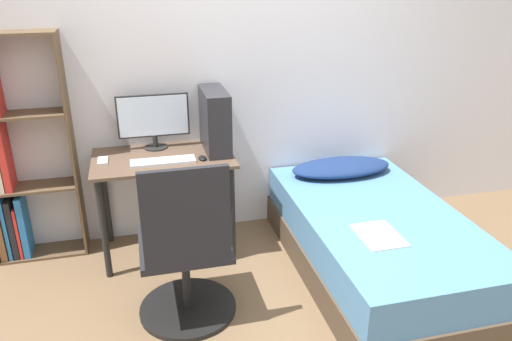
% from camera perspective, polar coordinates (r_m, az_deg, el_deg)
% --- Properties ---
extents(ground_plane, '(14.00, 14.00, 0.00)m').
position_cam_1_polar(ground_plane, '(3.08, 2.56, -17.49)').
color(ground_plane, brown).
extents(wall_back, '(8.00, 0.05, 2.50)m').
position_cam_1_polar(wall_back, '(3.74, -3.06, 11.28)').
color(wall_back, silver).
rests_on(wall_back, ground_plane).
extents(desk, '(0.96, 0.59, 0.75)m').
position_cam_1_polar(desk, '(3.56, -10.44, -0.34)').
color(desk, brown).
rests_on(desk, ground_plane).
extents(bookshelf, '(0.62, 0.23, 1.59)m').
position_cam_1_polar(bookshelf, '(3.77, -26.43, 1.42)').
color(bookshelf, brown).
rests_on(bookshelf, ground_plane).
extents(office_chair, '(0.59, 0.59, 1.04)m').
position_cam_1_polar(office_chair, '(2.95, -7.99, -10.24)').
color(office_chair, black).
rests_on(office_chair, ground_plane).
extents(bed, '(1.04, 1.83, 0.46)m').
position_cam_1_polar(bed, '(3.53, 13.61, -7.95)').
color(bed, '#4C3D2D').
rests_on(bed, ground_plane).
extents(pillow, '(0.79, 0.36, 0.11)m').
position_cam_1_polar(pillow, '(3.93, 9.71, 0.36)').
color(pillow, navy).
rests_on(pillow, bed).
extents(magazine, '(0.24, 0.32, 0.01)m').
position_cam_1_polar(magazine, '(3.12, 13.88, -7.22)').
color(magazine, silver).
rests_on(magazine, bed).
extents(monitor, '(0.50, 0.17, 0.39)m').
position_cam_1_polar(monitor, '(3.62, -11.64, 5.83)').
color(monitor, black).
rests_on(monitor, desk).
extents(keyboard, '(0.43, 0.13, 0.02)m').
position_cam_1_polar(keyboard, '(3.40, -10.57, 1.02)').
color(keyboard, silver).
rests_on(keyboard, desk).
extents(pc_tower, '(0.16, 0.44, 0.43)m').
position_cam_1_polar(pc_tower, '(3.53, -4.73, 5.72)').
color(pc_tower, '#232328').
rests_on(pc_tower, desk).
extents(mouse, '(0.06, 0.09, 0.02)m').
position_cam_1_polar(mouse, '(3.42, -6.14, 1.44)').
color(mouse, black).
rests_on(mouse, desk).
extents(phone, '(0.07, 0.14, 0.01)m').
position_cam_1_polar(phone, '(3.53, -17.11, 1.11)').
color(phone, '#B7B7BC').
rests_on(phone, desk).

